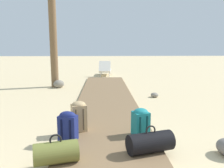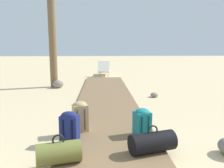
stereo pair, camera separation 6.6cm
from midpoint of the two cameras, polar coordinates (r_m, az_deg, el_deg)
ground_plane at (r=5.29m, az=-1.28°, el=-8.77°), size 60.00×60.00×0.00m
boardwalk at (r=6.31m, az=-1.54°, el=-5.39°), size 1.63×10.71×0.08m
duffel_bag_black at (r=3.65m, az=9.17°, el=-13.63°), size 0.74×0.49×0.42m
duffel_bag_olive at (r=3.37m, az=-13.26°, el=-15.78°), size 0.64×0.44×0.41m
backpack_tan at (r=4.44m, az=-8.09°, el=-7.46°), size 0.32×0.32×0.56m
backpack_teal at (r=4.23m, az=6.81°, el=-8.83°), size 0.32×0.32×0.48m
backpack_navy at (r=4.05m, az=-10.65°, el=-9.70°), size 0.34×0.26×0.49m
lounge_chair at (r=12.80m, az=-2.08°, el=3.49°), size 0.69×1.55×0.81m
rock_left_far at (r=9.37m, az=-13.04°, el=-0.02°), size 0.48×0.41×0.31m
rock_right_mid at (r=7.68m, az=9.87°, el=-2.58°), size 0.30×0.31×0.15m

